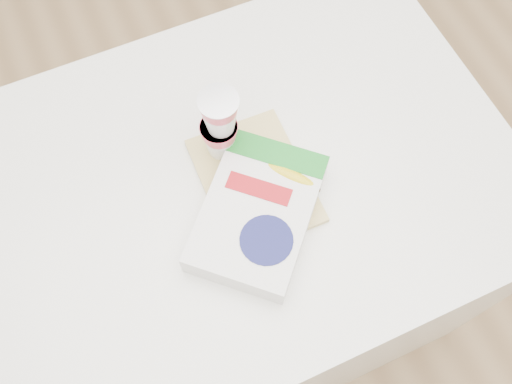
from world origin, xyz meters
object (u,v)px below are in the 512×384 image
(bananas, at_px, (267,185))
(yogurt_stack, at_px, (220,125))
(table, at_px, (227,257))
(cutting_board, at_px, (255,180))
(cereal_box, at_px, (258,213))

(bananas, xyz_separation_m, yogurt_stack, (-0.05, 0.12, 0.07))
(table, height_order, cutting_board, cutting_board)
(table, xyz_separation_m, cereal_box, (0.04, -0.10, 0.50))
(bananas, height_order, yogurt_stack, yogurt_stack)
(table, distance_m, cutting_board, 0.48)
(table, bearing_deg, bananas, -35.45)
(table, bearing_deg, cereal_box, -66.67)
(bananas, distance_m, cereal_box, 0.06)
(table, distance_m, bananas, 0.52)
(bananas, height_order, cereal_box, bananas)
(cutting_board, bearing_deg, bananas, -69.65)
(bananas, relative_size, cereal_box, 0.52)
(table, distance_m, yogurt_stack, 0.59)
(cutting_board, bearing_deg, table, 161.95)
(table, xyz_separation_m, cutting_board, (0.07, -0.03, 0.48))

